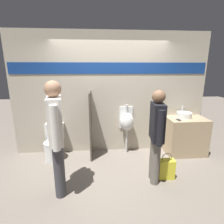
% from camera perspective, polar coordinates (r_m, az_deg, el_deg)
% --- Properties ---
extents(ground_plane, '(16.00, 16.00, 0.00)m').
position_cam_1_polar(ground_plane, '(3.84, 0.21, -16.00)').
color(ground_plane, '#70665B').
extents(display_wall, '(4.35, 0.07, 2.70)m').
position_cam_1_polar(display_wall, '(3.96, -0.50, 5.89)').
color(display_wall, '#B2A893').
rests_on(display_wall, ground_plane).
extents(sink_counter, '(0.86, 0.56, 0.84)m').
position_cam_1_polar(sink_counter, '(4.37, 22.81, -7.19)').
color(sink_counter, tan).
rests_on(sink_counter, ground_plane).
extents(sink_basin, '(0.33, 0.33, 0.26)m').
position_cam_1_polar(sink_basin, '(4.26, 22.49, -0.89)').
color(sink_basin, silver).
rests_on(sink_basin, sink_counter).
extents(cell_phone, '(0.07, 0.14, 0.01)m').
position_cam_1_polar(cell_phone, '(4.03, 20.87, -2.38)').
color(cell_phone, black).
rests_on(cell_phone, sink_counter).
extents(divider_near_counter, '(0.03, 0.52, 1.46)m').
position_cam_1_polar(divider_near_counter, '(3.82, -6.99, -4.30)').
color(divider_near_counter, '#4C4238').
rests_on(divider_near_counter, ground_plane).
extents(urinal_near_counter, '(0.32, 0.28, 1.13)m').
position_cam_1_polar(urinal_near_counter, '(3.98, 4.84, -3.17)').
color(urinal_near_counter, silver).
rests_on(urinal_near_counter, ground_plane).
extents(toilet, '(0.40, 0.54, 0.89)m').
position_cam_1_polar(toilet, '(4.07, -18.50, -10.01)').
color(toilet, silver).
rests_on(toilet, ground_plane).
extents(person_in_vest, '(0.28, 0.61, 1.77)m').
position_cam_1_polar(person_in_vest, '(2.72, -17.67, -7.10)').
color(person_in_vest, '#3D3D42').
rests_on(person_in_vest, ground_plane).
extents(person_with_lanyard, '(0.22, 0.56, 1.60)m').
position_cam_1_polar(person_with_lanyard, '(3.00, 14.30, -6.75)').
color(person_with_lanyard, '#666056').
rests_on(person_with_lanyard, ground_plane).
extents(shopping_bag, '(0.29, 0.16, 0.49)m').
position_cam_1_polar(shopping_bag, '(3.42, 17.21, -17.27)').
color(shopping_bag, yellow).
rests_on(shopping_bag, ground_plane).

